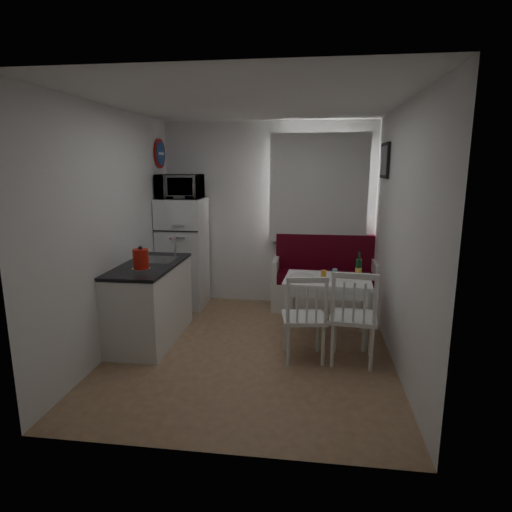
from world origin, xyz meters
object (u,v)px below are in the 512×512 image
Objects in this scene: bench at (324,285)px; wine_bottle at (359,265)px; kitchen_counter at (151,301)px; microwave at (180,187)px; chair_left at (304,309)px; dining_table at (328,285)px; chair_right at (355,308)px; fridge at (183,253)px; kettle at (141,259)px.

wine_bottle is at bearing -70.04° from bench.
microwave is (0.02, 1.19, 1.25)m from kitchen_counter.
microwave is at bearing 129.25° from chair_left.
kitchen_counter is 1.30× the size of dining_table.
chair_right is 0.90× the size of microwave.
kitchen_counter is at bearing -90.90° from fridge.
chair_left is at bearing -174.43° from chair_right.
chair_right reaches higher than chair_left.
kitchen_counter is 2.22× the size of microwave.
fridge reaches higher than kettle.
chair_left is at bearing -98.02° from bench.
chair_left is 0.50m from chair_right.
microwave is at bearing 91.13° from kettle.
microwave is 2.02× the size of wine_bottle.
fridge is at bearing 90.00° from microwave.
kitchen_counter is at bearing -168.37° from dining_table.
fridge reaches higher than chair_left.
kitchen_counter is 0.91× the size of bench.
chair_left is 0.84× the size of microwave.
wine_bottle is (2.37, 0.38, 0.42)m from kitchen_counter.
wine_bottle reaches higher than chair_left.
kettle is (0.03, -1.52, -0.68)m from microwave.
microwave is 2.62m from wine_bottle.
chair_right is at bearing -35.97° from fridge.
microwave is at bearing -175.32° from bench.
kettle is at bearing -163.08° from wine_bottle.
kitchen_counter reaches higher than chair_left.
chair_left is 1.78m from kettle.
wine_bottle is at bearing 88.91° from chair_right.
microwave is at bearing 151.16° from chair_right.
chair_right is (2.27, -0.39, 0.16)m from kitchen_counter.
bench is 5.59× the size of kettle.
kitchen_counter is at bearing 98.66° from kettle.
chair_left reaches higher than dining_table.
kettle reaches higher than chair_right.
dining_table is (0.00, -1.08, 0.30)m from bench.
bench reaches higher than dining_table.
fridge reaches higher than kitchen_counter.
bench is 2.72× the size of chair_right.
kettle is (-2.22, 0.07, 0.42)m from chair_right.
microwave is at bearing 159.21° from dining_table.
kitchen_counter reaches higher than dining_table.
bench is at bearing 40.54° from kettle.
bench is 2.05m from fridge.
dining_table is 1.71× the size of microwave.
chair_left is at bearing -12.24° from kitchen_counter.
fridge is (-2.00, 0.96, 0.12)m from dining_table.
chair_right is (0.50, -0.01, 0.04)m from chair_left.
kettle reaches higher than dining_table.
chair_right is at bearing -1.69° from kettle.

